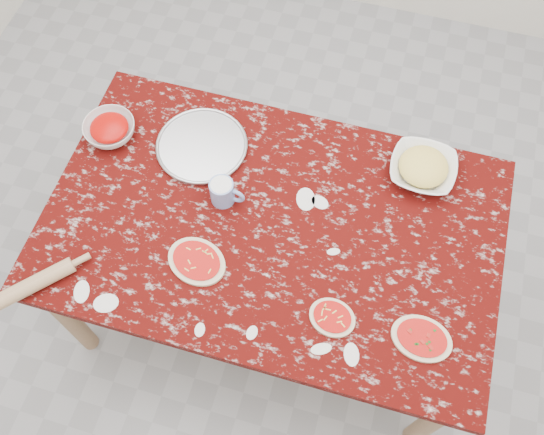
{
  "coord_description": "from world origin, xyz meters",
  "views": [
    {
      "loc": [
        0.26,
        -0.92,
        2.61
      ],
      "look_at": [
        0.0,
        0.0,
        0.8
      ],
      "focal_mm": 39.3,
      "sensor_mm": 36.0,
      "label": 1
    }
  ],
  "objects_px": {
    "worktable": "(272,235)",
    "flour_mug": "(223,192)",
    "rolling_pin": "(34,284)",
    "cheese_bowl": "(422,169)",
    "pizza_tray": "(202,146)",
    "sauce_bowl": "(110,130)"
  },
  "relations": [
    {
      "from": "sauce_bowl",
      "to": "cheese_bowl",
      "type": "xyz_separation_m",
      "value": [
        1.16,
        0.15,
        -0.0
      ]
    },
    {
      "from": "cheese_bowl",
      "to": "pizza_tray",
      "type": "bearing_deg",
      "value": -172.21
    },
    {
      "from": "sauce_bowl",
      "to": "worktable",
      "type": "bearing_deg",
      "value": -16.27
    },
    {
      "from": "pizza_tray",
      "to": "worktable",
      "type": "bearing_deg",
      "value": -35.1
    },
    {
      "from": "worktable",
      "to": "flour_mug",
      "type": "xyz_separation_m",
      "value": [
        -0.19,
        0.05,
        0.14
      ]
    },
    {
      "from": "rolling_pin",
      "to": "cheese_bowl",
      "type": "bearing_deg",
      "value": 34.43
    },
    {
      "from": "worktable",
      "to": "cheese_bowl",
      "type": "bearing_deg",
      "value": 36.95
    },
    {
      "from": "rolling_pin",
      "to": "pizza_tray",
      "type": "bearing_deg",
      "value": 63.22
    },
    {
      "from": "cheese_bowl",
      "to": "flour_mug",
      "type": "xyz_separation_m",
      "value": [
        -0.66,
        -0.3,
        0.02
      ]
    },
    {
      "from": "pizza_tray",
      "to": "cheese_bowl",
      "type": "xyz_separation_m",
      "value": [
        0.81,
        0.11,
        0.02
      ]
    },
    {
      "from": "worktable",
      "to": "pizza_tray",
      "type": "bearing_deg",
      "value": 144.9
    },
    {
      "from": "sauce_bowl",
      "to": "cheese_bowl",
      "type": "relative_size",
      "value": 0.82
    },
    {
      "from": "pizza_tray",
      "to": "rolling_pin",
      "type": "relative_size",
      "value": 1.25
    },
    {
      "from": "pizza_tray",
      "to": "flour_mug",
      "type": "bearing_deg",
      "value": -51.87
    },
    {
      "from": "worktable",
      "to": "rolling_pin",
      "type": "relative_size",
      "value": 5.94
    },
    {
      "from": "flour_mug",
      "to": "rolling_pin",
      "type": "xyz_separation_m",
      "value": [
        -0.49,
        -0.49,
        -0.03
      ]
    },
    {
      "from": "pizza_tray",
      "to": "rolling_pin",
      "type": "height_order",
      "value": "rolling_pin"
    },
    {
      "from": "pizza_tray",
      "to": "sauce_bowl",
      "type": "distance_m",
      "value": 0.35
    },
    {
      "from": "worktable",
      "to": "flour_mug",
      "type": "distance_m",
      "value": 0.24
    },
    {
      "from": "cheese_bowl",
      "to": "flour_mug",
      "type": "relative_size",
      "value": 1.85
    },
    {
      "from": "pizza_tray",
      "to": "cheese_bowl",
      "type": "relative_size",
      "value": 1.41
    },
    {
      "from": "worktable",
      "to": "cheese_bowl",
      "type": "height_order",
      "value": "cheese_bowl"
    }
  ]
}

